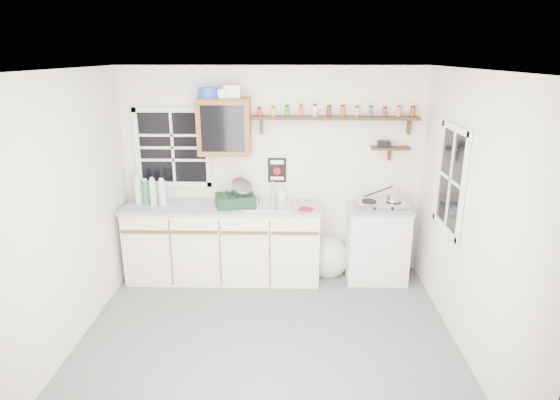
{
  "coord_description": "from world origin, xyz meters",
  "views": [
    {
      "loc": [
        0.22,
        -3.9,
        2.63
      ],
      "look_at": [
        0.11,
        0.55,
        1.23
      ],
      "focal_mm": 30.0,
      "sensor_mm": 36.0,
      "label": 1
    }
  ],
  "objects_px": {
    "main_cabinet": "(224,242)",
    "upper_cabinet": "(224,127)",
    "spice_shelf": "(336,117)",
    "right_cabinet": "(376,243)",
    "dish_rack": "(237,197)",
    "hotplate": "(381,204)"
  },
  "relations": [
    {
      "from": "main_cabinet",
      "to": "hotplate",
      "type": "height_order",
      "value": "hotplate"
    },
    {
      "from": "main_cabinet",
      "to": "upper_cabinet",
      "type": "height_order",
      "value": "upper_cabinet"
    },
    {
      "from": "main_cabinet",
      "to": "upper_cabinet",
      "type": "relative_size",
      "value": 3.55
    },
    {
      "from": "right_cabinet",
      "to": "spice_shelf",
      "type": "height_order",
      "value": "spice_shelf"
    },
    {
      "from": "main_cabinet",
      "to": "dish_rack",
      "type": "xyz_separation_m",
      "value": [
        0.17,
        -0.0,
        0.57
      ]
    },
    {
      "from": "main_cabinet",
      "to": "dish_rack",
      "type": "relative_size",
      "value": 4.49
    },
    {
      "from": "dish_rack",
      "to": "spice_shelf",
      "type": "bearing_deg",
      "value": -4.36
    },
    {
      "from": "dish_rack",
      "to": "hotplate",
      "type": "distance_m",
      "value": 1.69
    },
    {
      "from": "upper_cabinet",
      "to": "dish_rack",
      "type": "height_order",
      "value": "upper_cabinet"
    },
    {
      "from": "right_cabinet",
      "to": "hotplate",
      "type": "relative_size",
      "value": 1.56
    },
    {
      "from": "right_cabinet",
      "to": "dish_rack",
      "type": "xyz_separation_m",
      "value": [
        -1.66,
        -0.03,
        0.57
      ]
    },
    {
      "from": "upper_cabinet",
      "to": "spice_shelf",
      "type": "distance_m",
      "value": 1.29
    },
    {
      "from": "spice_shelf",
      "to": "dish_rack",
      "type": "distance_m",
      "value": 1.47
    },
    {
      "from": "upper_cabinet",
      "to": "spice_shelf",
      "type": "bearing_deg",
      "value": 3.09
    },
    {
      "from": "upper_cabinet",
      "to": "spice_shelf",
      "type": "height_order",
      "value": "upper_cabinet"
    },
    {
      "from": "spice_shelf",
      "to": "upper_cabinet",
      "type": "bearing_deg",
      "value": -176.91
    },
    {
      "from": "main_cabinet",
      "to": "spice_shelf",
      "type": "relative_size",
      "value": 1.21
    },
    {
      "from": "main_cabinet",
      "to": "spice_shelf",
      "type": "height_order",
      "value": "spice_shelf"
    },
    {
      "from": "spice_shelf",
      "to": "hotplate",
      "type": "bearing_deg",
      "value": -21.08
    },
    {
      "from": "main_cabinet",
      "to": "hotplate",
      "type": "relative_size",
      "value": 3.96
    },
    {
      "from": "right_cabinet",
      "to": "upper_cabinet",
      "type": "bearing_deg",
      "value": 176.24
    },
    {
      "from": "right_cabinet",
      "to": "hotplate",
      "type": "bearing_deg",
      "value": -42.37
    }
  ]
}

